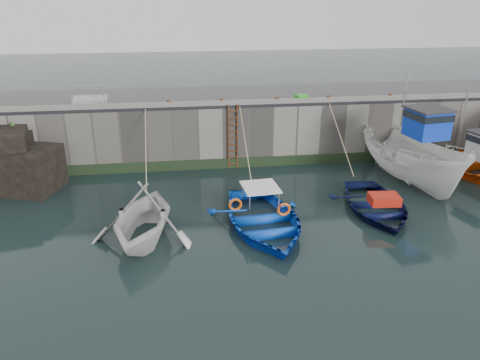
{
  "coord_description": "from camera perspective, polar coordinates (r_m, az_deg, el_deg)",
  "views": [
    {
      "loc": [
        -4.61,
        -11.79,
        8.16
      ],
      "look_at": [
        -2.28,
        5.33,
        1.2
      ],
      "focal_mm": 35.0,
      "sensor_mm": 36.0,
      "label": 1
    }
  ],
  "objects": [
    {
      "name": "ground",
      "position": [
        15.06,
        11.62,
        -11.37
      ],
      "size": [
        120.0,
        120.0,
        0.0
      ],
      "primitive_type": "plane",
      "color": "black",
      "rests_on": "ground"
    },
    {
      "name": "quay_back",
      "position": [
        25.61,
        2.9,
        6.83
      ],
      "size": [
        30.0,
        5.0,
        3.0
      ],
      "primitive_type": "cube",
      "color": "slate",
      "rests_on": "ground"
    },
    {
      "name": "road_back",
      "position": [
        25.24,
        2.96,
        10.3
      ],
      "size": [
        30.0,
        5.0,
        0.16
      ],
      "primitive_type": "cube",
      "color": "black",
      "rests_on": "quay_back"
    },
    {
      "name": "kerb_back",
      "position": [
        22.95,
        4.06,
        9.55
      ],
      "size": [
        30.0,
        0.3,
        0.2
      ],
      "primitive_type": "cube",
      "color": "slate",
      "rests_on": "road_back"
    },
    {
      "name": "algae_back",
      "position": [
        23.6,
        3.96,
        2.3
      ],
      "size": [
        30.0,
        0.08,
        0.5
      ],
      "primitive_type": "cube",
      "color": "black",
      "rests_on": "ground"
    },
    {
      "name": "ladder",
      "position": [
        22.83,
        -0.88,
        5.21
      ],
      "size": [
        0.51,
        0.08,
        3.2
      ],
      "color": "#3F1E0F",
      "rests_on": "ground"
    },
    {
      "name": "boat_near_white",
      "position": [
        17.13,
        -11.6,
        -7.01
      ],
      "size": [
        4.65,
        5.14,
        2.37
      ],
      "primitive_type": "imported",
      "rotation": [
        0.0,
        0.0,
        -0.19
      ],
      "color": "silver",
      "rests_on": "ground"
    },
    {
      "name": "boat_near_white_rope",
      "position": [
        21.32,
        -10.95,
        -0.99
      ],
      "size": [
        0.04,
        5.03,
        3.1
      ],
      "primitive_type": null,
      "color": "tan",
      "rests_on": "ground"
    },
    {
      "name": "boat_near_blue",
      "position": [
        17.58,
        2.84,
        -5.75
      ],
      "size": [
        4.34,
        5.78,
        1.14
      ],
      "primitive_type": "imported",
      "rotation": [
        0.0,
        0.0,
        0.08
      ],
      "color": "blue",
      "rests_on": "ground"
    },
    {
      "name": "boat_near_blue_rope",
      "position": [
        21.61,
        0.68,
        -0.25
      ],
      "size": [
        0.04,
        4.78,
        3.1
      ],
      "primitive_type": null,
      "color": "tan",
      "rests_on": "ground"
    },
    {
      "name": "boat_near_navy",
      "position": [
        19.61,
        16.13,
        -3.58
      ],
      "size": [
        3.77,
        5.0,
        0.98
      ],
      "primitive_type": "imported",
      "rotation": [
        0.0,
        0.0,
        -0.09
      ],
      "color": "#090E39",
      "rests_on": "ground"
    },
    {
      "name": "boat_near_navy_rope",
      "position": [
        23.09,
        12.21,
        0.73
      ],
      "size": [
        0.04,
        4.13,
        3.1
      ],
      "primitive_type": null,
      "color": "tan",
      "rests_on": "ground"
    },
    {
      "name": "boat_far_white",
      "position": [
        22.68,
        20.37,
        2.44
      ],
      "size": [
        3.56,
        7.2,
        5.67
      ],
      "rotation": [
        0.0,
        0.0,
        0.14
      ],
      "color": "silver",
      "rests_on": "ground"
    },
    {
      "name": "boat_far_orange",
      "position": [
        25.22,
        26.81,
        1.59
      ],
      "size": [
        5.65,
        6.93,
        4.26
      ],
      "rotation": [
        0.0,
        0.0,
        0.24
      ],
      "color": "#FF590D",
      "rests_on": "ground"
    },
    {
      "name": "fish_crate",
      "position": [
        23.61,
        7.47,
        9.91
      ],
      "size": [
        0.7,
        0.63,
        0.31
      ],
      "primitive_type": "cube",
      "rotation": [
        0.0,
        0.0,
        0.39
      ],
      "color": "green",
      "rests_on": "road_back"
    },
    {
      "name": "railing",
      "position": [
        23.9,
        -17.82,
        9.32
      ],
      "size": [
        1.6,
        1.05,
        1.0
      ],
      "color": "#A5A8AD",
      "rests_on": "road_back"
    },
    {
      "name": "bollard_a",
      "position": [
        22.58,
        -8.69,
        9.26
      ],
      "size": [
        0.18,
        0.18,
        0.28
      ],
      "primitive_type": "cylinder",
      "color": "#3F1E0F",
      "rests_on": "road_back"
    },
    {
      "name": "bollard_b",
      "position": [
        22.67,
        -2.28,
        9.54
      ],
      "size": [
        0.18,
        0.18,
        0.28
      ],
      "primitive_type": "cylinder",
      "color": "#3F1E0F",
      "rests_on": "road_back"
    },
    {
      "name": "bollard_c",
      "position": [
        23.08,
        4.51,
        9.71
      ],
      "size": [
        0.18,
        0.18,
        0.28
      ],
      "primitive_type": "cylinder",
      "color": "#3F1E0F",
      "rests_on": "road_back"
    },
    {
      "name": "bollard_d",
      "position": [
        23.76,
        10.74,
        9.75
      ],
      "size": [
        0.18,
        0.18,
        0.28
      ],
      "primitive_type": "cylinder",
      "color": "#3F1E0F",
      "rests_on": "road_back"
    },
    {
      "name": "bollard_e",
      "position": [
        24.94,
        17.84,
        9.66
      ],
      "size": [
        0.18,
        0.18,
        0.28
      ],
      "primitive_type": "cylinder",
      "color": "#3F1E0F",
      "rests_on": "road_back"
    }
  ]
}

